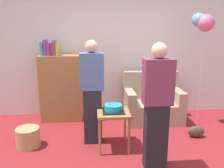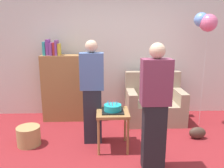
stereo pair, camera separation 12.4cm
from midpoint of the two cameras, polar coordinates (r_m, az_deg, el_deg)
ground_plane at (r=3.29m, az=5.68°, el=-19.21°), size 8.00×8.00×0.00m
wall_back at (r=4.83m, az=2.69°, el=8.36°), size 6.00×0.10×2.70m
couch at (r=4.60m, az=11.27°, el=-5.00°), size 1.10×0.70×0.96m
bookshelf at (r=4.61m, az=-11.43°, el=-0.56°), size 0.80×0.36×1.60m
side_table at (r=3.44m, az=1.21°, el=-8.28°), size 0.48×0.48×0.59m
birthday_cake at (r=3.39m, az=1.22°, el=-6.09°), size 0.32×0.32×0.17m
person_blowing_candles at (r=3.54m, az=-3.97°, el=-2.01°), size 0.36×0.22×1.63m
person_holding_cake at (r=2.89m, az=11.90°, el=-5.86°), size 0.36×0.22×1.63m
wicker_basket at (r=3.87m, az=-19.26°, el=-12.18°), size 0.36×0.36×0.30m
handbag at (r=4.15m, az=21.43°, el=-11.33°), size 0.28×0.14×0.20m
balloon_bunch at (r=4.38m, az=23.23°, el=14.15°), size 0.37×0.35×2.07m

